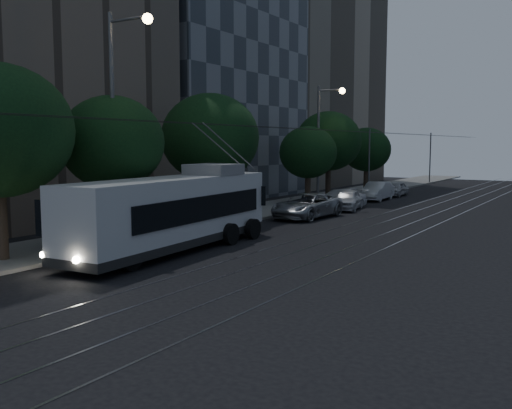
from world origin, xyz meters
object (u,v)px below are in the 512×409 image
at_px(car_white_c, 377,191).
at_px(streetlamp_far, 323,133).
at_px(car_white_b, 338,199).
at_px(pickup_silver, 307,206).
at_px(car_white_a, 347,200).
at_px(streetlamp_near, 119,108).
at_px(trolleybus, 175,212).
at_px(car_white_d, 396,189).

distance_m(car_white_c, streetlamp_far, 8.01).
bearing_deg(car_white_b, pickup_silver, -64.08).
bearing_deg(car_white_a, car_white_b, 139.01).
distance_m(car_white_a, car_white_c, 7.83).
bearing_deg(streetlamp_far, streetlamp_near, -89.95).
height_order(car_white_c, streetlamp_far, streetlamp_far).
bearing_deg(trolleybus, car_white_c, 86.58).
xyz_separation_m(car_white_c, streetlamp_far, (-2.04, -6.15, 4.70)).
height_order(trolleybus, car_white_b, trolleybus).
bearing_deg(car_white_b, car_white_d, 110.07).
distance_m(car_white_a, car_white_d, 12.62).
bearing_deg(streetlamp_near, car_white_d, 86.32).
xyz_separation_m(car_white_a, streetlamp_far, (-2.70, 1.65, 4.73)).
bearing_deg(car_white_c, streetlamp_near, -95.66).
height_order(car_white_b, streetlamp_far, streetlamp_far).
xyz_separation_m(car_white_a, car_white_c, (-0.66, 7.80, 0.03)).
relative_size(pickup_silver, streetlamp_near, 0.54).
relative_size(pickup_silver, car_white_b, 1.18).
height_order(trolleybus, car_white_d, trolleybus).
bearing_deg(car_white_d, pickup_silver, -90.48).
xyz_separation_m(car_white_b, car_white_c, (0.23, 7.30, 0.08)).
xyz_separation_m(car_white_c, streetlamp_near, (-2.02, -27.00, 5.45)).
xyz_separation_m(trolleybus, pickup_silver, (-0.20, 12.97, -0.93)).
bearing_deg(pickup_silver, car_white_c, 94.40).
relative_size(pickup_silver, car_white_d, 1.46).
height_order(car_white_d, streetlamp_near, streetlamp_near).
height_order(pickup_silver, car_white_d, pickup_silver).
xyz_separation_m(trolleybus, streetlamp_far, (-2.50, 20.12, 3.76)).
relative_size(trolleybus, streetlamp_near, 1.20).
bearing_deg(trolleybus, streetlamp_near, -168.01).
xyz_separation_m(trolleybus, car_white_a, (0.20, 18.47, -0.97)).
height_order(trolleybus, streetlamp_far, streetlamp_far).
distance_m(trolleybus, streetlamp_near, 5.20).
xyz_separation_m(trolleybus, streetlamp_near, (-2.48, -0.73, 4.51)).
height_order(pickup_silver, car_white_b, pickup_silver).
relative_size(car_white_c, streetlamp_near, 0.45).
relative_size(car_white_a, car_white_b, 0.91).
xyz_separation_m(car_white_b, car_white_d, (0.25, 12.10, -0.03)).
xyz_separation_m(pickup_silver, streetlamp_near, (-2.28, -13.71, 5.44)).
height_order(car_white_a, streetlamp_far, streetlamp_far).
relative_size(car_white_b, car_white_c, 1.02).
bearing_deg(car_white_d, streetlamp_far, -101.90).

